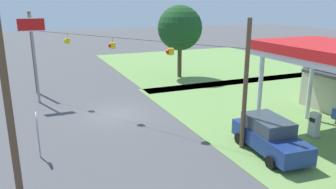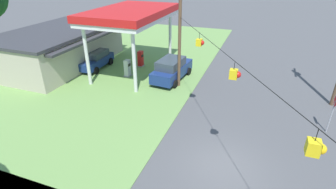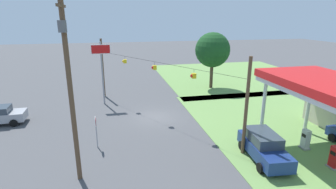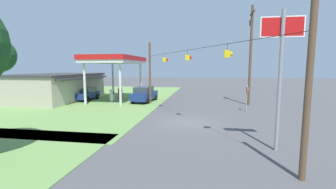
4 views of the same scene
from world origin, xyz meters
TOP-DOWN VIEW (x-y plane):
  - ground_plane at (0.00, 0.00)m, footprint 160.00×160.00m
  - grass_verge_opposite_corner at (-16.00, 16.00)m, footprint 24.00×24.00m
  - gas_station_canopy at (10.06, 9.88)m, footprint 9.28×5.58m
  - fuel_pump_near at (8.72, 9.88)m, footprint 0.71×0.56m
  - fuel_pump_far at (11.40, 9.88)m, footprint 0.71×0.56m
  - car_at_pumps_front at (9.38, 5.97)m, footprint 5.05×2.43m
  - stop_sign_roadside at (5.19, -5.33)m, footprint 0.80×0.08m
  - stop_sign_overhead at (-5.23, -4.97)m, footprint 0.22×2.05m
  - utility_pole_main at (9.11, -6.23)m, footprint 2.20×0.44m
  - signal_span_gantry at (-0.00, -0.01)m, footprint 16.94×10.24m
  - tree_west_verge at (-9.30, 9.39)m, footprint 4.66×4.66m

SIDE VIEW (x-z plane):
  - ground_plane at x=0.00m, z-range 0.00..0.00m
  - grass_verge_opposite_corner at x=-16.00m, z-range 0.00..0.04m
  - fuel_pump_near at x=8.72m, z-range -0.04..1.49m
  - fuel_pump_far at x=11.40m, z-range -0.04..1.49m
  - car_at_pumps_front at x=9.38m, z-range 0.02..1.94m
  - stop_sign_roadside at x=5.19m, z-range 0.56..3.06m
  - signal_span_gantry at x=0.00m, z-range 0.29..7.36m
  - stop_sign_overhead at x=-5.23m, z-range 1.40..8.39m
  - gas_station_canopy at x=10.06m, z-range 2.28..7.91m
  - tree_west_verge at x=-9.30m, z-range 1.45..9.04m
  - utility_pole_main at x=9.11m, z-range 0.62..11.49m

